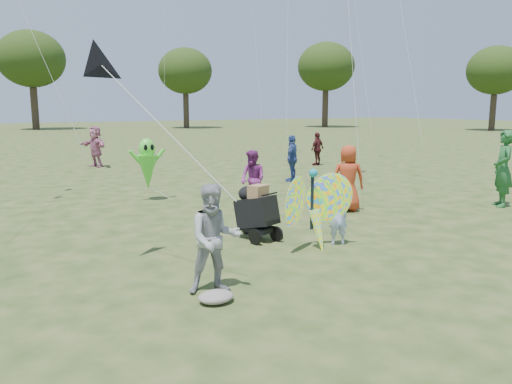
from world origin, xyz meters
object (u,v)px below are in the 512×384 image
adult_man (215,239)px  crowd_f (503,169)px  child_girl (338,217)px  crowd_e (253,179)px  crowd_a (348,178)px  crowd_c (292,158)px  alien_kite (148,166)px  crowd_h (317,149)px  butterfly_kite (315,210)px  crowd_j (95,146)px  jogging_stroller (256,208)px

adult_man → crowd_f: 9.32m
child_girl → crowd_e: 3.82m
crowd_a → adult_man: bearing=62.5°
crowd_c → adult_man: bearing=9.3°
crowd_c → alien_kite: 5.60m
crowd_a → alien_kite: 5.48m
crowd_f → crowd_h: (1.35, 9.84, -0.27)m
child_girl → butterfly_kite: size_ratio=0.61×
crowd_c → crowd_e: 4.86m
crowd_e → crowd_h: 9.84m
crowd_c → crowd_j: crowd_j is taller
adult_man → jogging_stroller: adult_man is taller
crowd_f → butterfly_kite: crowd_f is taller
adult_man → alien_kite: size_ratio=0.89×
crowd_f → alien_kite: size_ratio=1.15×
crowd_j → adult_man: bearing=-28.7°
crowd_c → crowd_j: (-5.04, 7.68, 0.08)m
crowd_f → crowd_h: size_ratio=1.37×
child_girl → jogging_stroller: jogging_stroller is taller
crowd_h → crowd_j: 9.68m
child_girl → crowd_c: bearing=-99.6°
butterfly_kite → alien_kite: size_ratio=1.00×
crowd_e → jogging_stroller: 3.02m
crowd_e → jogging_stroller: crowd_e is taller
adult_man → crowd_f: bearing=25.3°
jogging_stroller → butterfly_kite: 1.31m
crowd_e → crowd_f: bearing=48.6°
crowd_h → crowd_j: bearing=-45.2°
adult_man → crowd_a: bearing=46.7°
crowd_c → jogging_stroller: size_ratio=1.43×
crowd_a → crowd_h: 9.81m
adult_man → jogging_stroller: bearing=63.0°
crowd_c → jogging_stroller: bearing=9.8°
crowd_j → butterfly_kite: bearing=-19.5°
crowd_f → crowd_h: 9.93m
crowd_e → crowd_j: crowd_j is taller
crowd_c → alien_kite: size_ratio=0.93×
crowd_e → alien_kite: size_ratio=0.86×
crowd_c → jogging_stroller: crowd_c is taller
child_girl → crowd_j: bearing=-67.0°
crowd_c → crowd_h: 4.99m
adult_man → crowd_h: adult_man is taller
crowd_h → adult_man: bearing=29.1°
adult_man → crowd_c: (6.85, 8.26, 0.03)m
crowd_h → alien_kite: bearing=7.0°
crowd_c → alien_kite: alien_kite is taller
adult_man → crowd_j: size_ratio=0.87×
crowd_h → alien_kite: 10.17m
crowd_e → alien_kite: alien_kite is taller
crowd_c → crowd_h: crowd_c is taller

